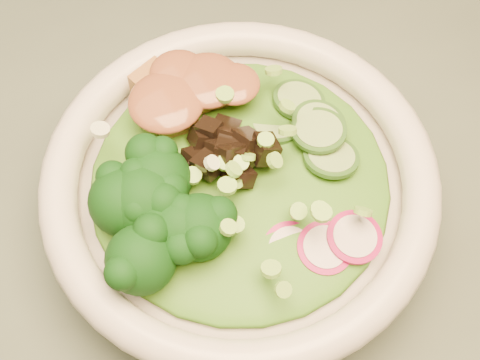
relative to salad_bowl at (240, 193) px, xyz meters
name	(u,v)px	position (x,y,z in m)	size (l,w,h in m)	color
salad_bowl	(240,193)	(0.00, 0.00, 0.00)	(0.28, 0.28, 0.08)	silver
lettuce_bed	(240,179)	(0.00, 0.00, 0.02)	(0.21, 0.21, 0.02)	#316B16
broccoli_florets	(163,223)	(-0.06, -0.02, 0.04)	(0.08, 0.07, 0.05)	black
radish_slices	(307,247)	(0.02, -0.07, 0.03)	(0.11, 0.04, 0.02)	#980B48
cucumber_slices	(317,122)	(0.07, 0.02, 0.03)	(0.07, 0.07, 0.04)	#A1CA70
mushroom_heap	(229,156)	(0.00, 0.01, 0.04)	(0.07, 0.07, 0.04)	black
tofu_cubes	(187,106)	(-0.01, 0.06, 0.03)	(0.09, 0.06, 0.04)	olive
peanut_sauce	(186,95)	(-0.01, 0.06, 0.05)	(0.07, 0.06, 0.02)	brown
scallion_garnish	(240,161)	(0.00, 0.00, 0.05)	(0.20, 0.20, 0.02)	#80C244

